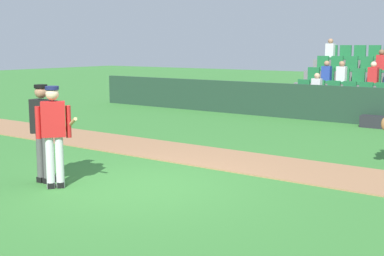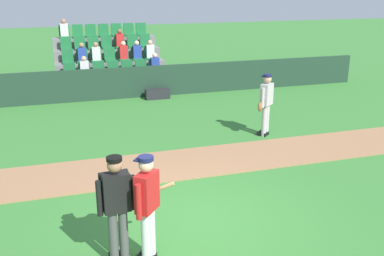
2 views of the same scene
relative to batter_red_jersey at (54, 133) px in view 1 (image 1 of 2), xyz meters
The scene contains 7 objects.
ground_plane 1.73m from the batter_red_jersey, 41.07° to the left, with size 80.00×80.00×0.00m, color #387A33.
infield_dirt_path 3.89m from the batter_red_jersey, 73.35° to the left, with size 28.00×1.82×0.03m, color #9E704C.
dugout_fence 10.52m from the batter_red_jersey, 84.10° to the left, with size 20.00×0.16×1.16m, color #1E3828.
stadium_bleachers 12.79m from the batter_red_jersey, 85.13° to the left, with size 4.45×3.80×2.70m.
batter_red_jersey is the anchor object (origin of this frame).
umpire_home_plate 0.46m from the batter_red_jersey, 163.75° to the left, with size 0.59×0.33×1.76m.
equipment_bag 10.34m from the batter_red_jersey, 76.10° to the left, with size 0.90×0.36×0.36m, color #232328.
Camera 1 is at (5.97, -6.73, 2.43)m, focal length 49.17 mm.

